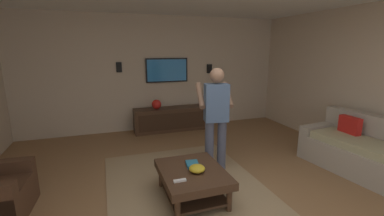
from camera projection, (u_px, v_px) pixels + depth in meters
name	position (u px, v px, depth m)	size (l,w,h in m)	color
ground_plane	(219.00, 210.00, 3.19)	(8.60, 8.60, 0.00)	olive
wall_back_tv	(156.00, 74.00, 6.24)	(0.10, 6.41, 2.67)	#C6B299
area_rug	(188.00, 190.00, 3.62)	(2.95, 2.13, 0.01)	#9E8460
couch	(368.00, 154.00, 4.07)	(1.98, 1.06, 0.87)	#A89E8E
coffee_table	(192.00, 177.00, 3.38)	(1.00, 0.80, 0.40)	#422B1C
media_console	(170.00, 119.00, 6.25)	(0.45, 1.70, 0.55)	#422B1C
tv	(167.00, 70.00, 6.22)	(0.05, 1.01, 0.57)	black
person_standing	(216.00, 114.00, 4.05)	(0.60, 0.61, 1.64)	#4C5166
bowl	(197.00, 169.00, 3.29)	(0.20, 0.20, 0.09)	gold
remote_white	(180.00, 181.00, 3.06)	(0.15, 0.04, 0.02)	white
book	(192.00, 164.00, 3.48)	(0.22, 0.16, 0.04)	teal
vase_round	(156.00, 104.00, 6.05)	(0.22, 0.22, 0.22)	red
wall_speaker_left	(209.00, 69.00, 6.57)	(0.06, 0.12, 0.22)	black
wall_speaker_right	(119.00, 67.00, 5.86)	(0.06, 0.12, 0.22)	black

